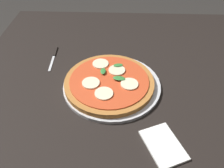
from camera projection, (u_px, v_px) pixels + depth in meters
name	position (u px, v px, depth m)	size (l,w,h in m)	color
dining_table	(118.00, 108.00, 0.86)	(1.27, 1.14, 0.73)	black
serving_tray	(112.00, 85.00, 0.82)	(0.35, 0.35, 0.01)	silver
pizza	(109.00, 82.00, 0.80)	(0.32, 0.32, 0.03)	#B27033
napkin	(163.00, 145.00, 0.63)	(0.13, 0.09, 0.01)	white
knife	(54.00, 55.00, 0.96)	(0.17, 0.02, 0.01)	black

